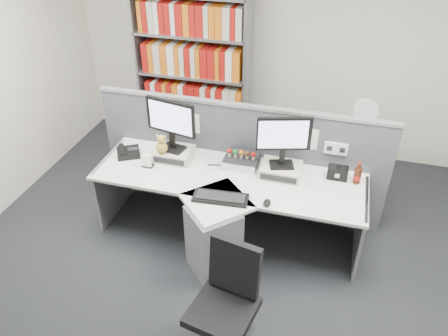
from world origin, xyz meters
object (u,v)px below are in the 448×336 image
(filing_cabinet, at_px, (355,162))
(desk_fan, at_px, (365,113))
(monitor_left, at_px, (171,121))
(keyboard, at_px, (221,198))
(desk_phone, at_px, (128,152))
(cola_bottle, at_px, (358,175))
(desk, at_px, (222,211))
(mouse, at_px, (267,203))
(desktop_pc, at_px, (242,161))
(shelving_unit, at_px, (194,77))
(monitor_right, at_px, (284,138))
(speaker, at_px, (338,173))
(desk_calendar, at_px, (148,162))
(office_chair, at_px, (227,300))

(filing_cabinet, bearing_deg, desk_fan, -90.00)
(monitor_left, xyz_separation_m, keyboard, (0.65, -0.53, -0.40))
(desk_phone, relative_size, filing_cabinet, 0.42)
(cola_bottle, bearing_deg, desk, -159.65)
(mouse, distance_m, desk_phone, 1.58)
(desktop_pc, height_order, shelving_unit, shelving_unit)
(keyboard, bearing_deg, monitor_right, 49.55)
(speaker, bearing_deg, desk, -155.07)
(monitor_right, distance_m, desk_fan, 1.26)
(desktop_pc, distance_m, cola_bottle, 1.11)
(desk_calendar, bearing_deg, cola_bottle, 7.77)
(desk_fan, bearing_deg, monitor_left, -150.92)
(desk_fan, bearing_deg, speaker, -102.17)
(shelving_unit, height_order, desk_fan, shelving_unit)
(mouse, bearing_deg, speaker, 45.64)
(keyboard, bearing_deg, shelving_unit, 114.87)
(desk_calendar, height_order, cola_bottle, cola_bottle)
(desktop_pc, xyz_separation_m, keyboard, (-0.05, -0.59, -0.03))
(monitor_left, distance_m, filing_cabinet, 2.23)
(cola_bottle, bearing_deg, speaker, 171.54)
(monitor_right, bearing_deg, desktop_pc, 170.66)
(monitor_right, xyz_separation_m, mouse, (-0.04, -0.49, -0.39))
(monitor_right, relative_size, cola_bottle, 2.28)
(keyboard, xyz_separation_m, shelving_unit, (-0.92, 1.99, 0.24))
(speaker, relative_size, desk_fan, 0.42)
(desktop_pc, relative_size, keyboard, 0.65)
(monitor_left, relative_size, monitor_right, 1.04)
(desk_phone, distance_m, office_chair, 1.96)
(monitor_right, relative_size, shelving_unit, 0.26)
(monitor_left, bearing_deg, desk_fan, 29.08)
(desk_phone, bearing_deg, desk_calendar, -25.36)
(desk_calendar, bearing_deg, desk, -11.55)
(keyboard, bearing_deg, desk_calendar, 159.66)
(desktop_pc, bearing_deg, desk_phone, -172.55)
(monitor_right, bearing_deg, keyboard, -130.45)
(desk, xyz_separation_m, speaker, (1.00, 0.46, 0.33))
(desk, height_order, speaker, speaker)
(cola_bottle, xyz_separation_m, desk_fan, (0.02, 0.96, 0.18))
(desk_phone, relative_size, cola_bottle, 1.32)
(desk, relative_size, cola_bottle, 11.59)
(desk, bearing_deg, monitor_left, 148.51)
(desk, bearing_deg, desk_calendar, 168.45)
(desk, height_order, monitor_left, monitor_left)
(desk_fan, bearing_deg, desk_calendar, -148.47)
(speaker, bearing_deg, mouse, -134.36)
(cola_bottle, relative_size, desk_fan, 0.50)
(desk, height_order, mouse, mouse)
(mouse, distance_m, office_chair, 0.96)
(monitor_right, bearing_deg, desk_fan, 54.41)
(monitor_left, relative_size, office_chair, 0.56)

